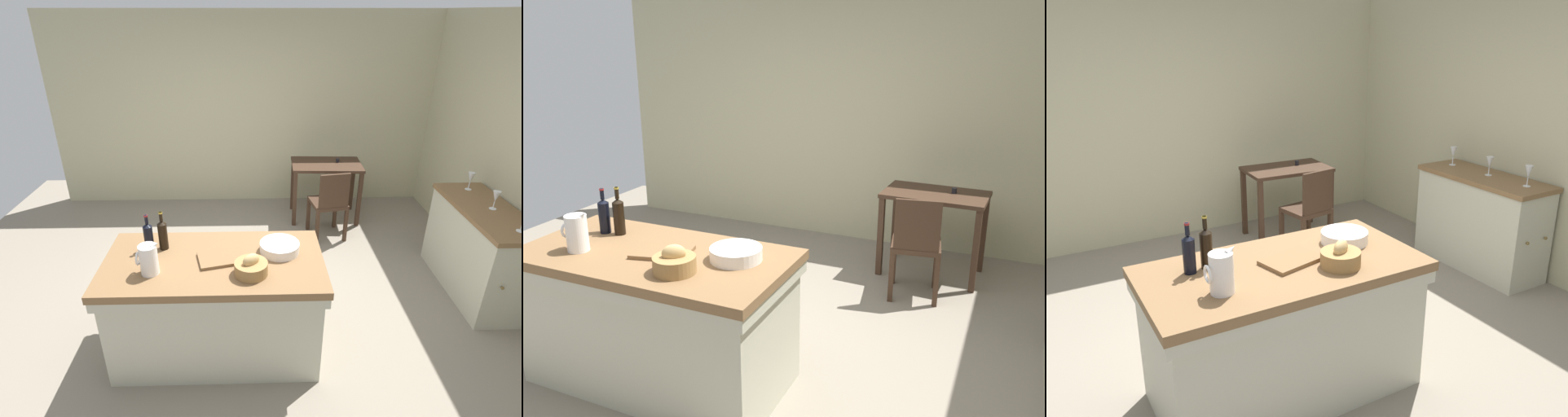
{
  "view_description": "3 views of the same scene",
  "coord_description": "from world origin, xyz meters",
  "views": [
    {
      "loc": [
        0.04,
        -3.05,
        2.56
      ],
      "look_at": [
        0.13,
        0.17,
        0.99
      ],
      "focal_mm": 27.92,
      "sensor_mm": 36.0,
      "label": 1
    },
    {
      "loc": [
        1.72,
        -2.96,
        2.13
      ],
      "look_at": [
        0.29,
        0.25,
        1.01
      ],
      "focal_mm": 37.94,
      "sensor_mm": 36.0,
      "label": 2
    },
    {
      "loc": [
        -1.54,
        -3.0,
        2.18
      ],
      "look_at": [
        0.28,
        0.16,
        0.95
      ],
      "focal_mm": 36.28,
      "sensor_mm": 36.0,
      "label": 3
    }
  ],
  "objects": [
    {
      "name": "ground_plane",
      "position": [
        0.0,
        0.0,
        0.0
      ],
      "size": [
        6.76,
        6.76,
        0.0
      ],
      "primitive_type": "plane",
      "color": "gray"
    },
    {
      "name": "wooden_chair",
      "position": [
        1.0,
        1.35,
        0.48
      ],
      "size": [
        0.46,
        0.46,
        0.89
      ],
      "color": "#3D281C",
      "rests_on": "ground"
    },
    {
      "name": "bread_basket",
      "position": [
        0.04,
        -0.66,
        0.93
      ],
      "size": [
        0.24,
        0.24,
        0.16
      ],
      "color": "olive",
      "rests_on": "island_table"
    },
    {
      "name": "writing_desk",
      "position": [
        1.04,
        1.92,
        0.65
      ],
      "size": [
        0.92,
        0.6,
        0.83
      ],
      "color": "#3D281C",
      "rests_on": "ground"
    },
    {
      "name": "wine_bottle_amber",
      "position": [
        -0.75,
        -0.31,
        1.0
      ],
      "size": [
        0.07,
        0.07,
        0.3
      ],
      "color": "black",
      "rests_on": "island_table"
    },
    {
      "name": "pitcher",
      "position": [
        -0.68,
        -0.63,
        0.99
      ],
      "size": [
        0.17,
        0.13,
        0.27
      ],
      "color": "white",
      "rests_on": "island_table"
    },
    {
      "name": "cutting_board",
      "position": [
        -0.19,
        -0.46,
        0.89
      ],
      "size": [
        0.39,
        0.31,
        0.02
      ],
      "primitive_type": "cube",
      "rotation": [
        0.0,
        0.0,
        0.24
      ],
      "color": "brown",
      "rests_on": "island_table"
    },
    {
      "name": "wash_bowl",
      "position": [
        0.26,
        -0.37,
        0.91
      ],
      "size": [
        0.31,
        0.31,
        0.08
      ],
      "primitive_type": "cylinder",
      "color": "white",
      "rests_on": "island_table"
    },
    {
      "name": "wine_bottle_dark",
      "position": [
        -0.65,
        -0.29,
        1.0
      ],
      "size": [
        0.07,
        0.07,
        0.32
      ],
      "color": "black",
      "rests_on": "island_table"
    },
    {
      "name": "wall_back",
      "position": [
        0.0,
        2.6,
        1.3
      ],
      "size": [
        5.32,
        0.12,
        2.6
      ],
      "primitive_type": "cube",
      "color": "#B7B28E",
      "rests_on": "ground"
    },
    {
      "name": "island_table",
      "position": [
        -0.24,
        -0.47,
        0.47
      ],
      "size": [
        1.66,
        0.86,
        0.87
      ],
      "color": "brown",
      "rests_on": "ground"
    }
  ]
}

